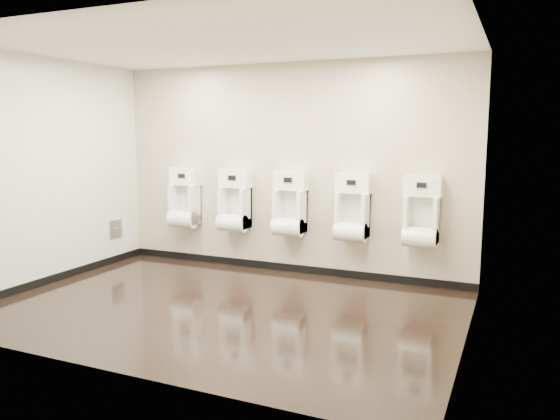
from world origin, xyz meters
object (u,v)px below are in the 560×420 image
(urinal_2, at_px, (290,208))
(urinal_3, at_px, (352,212))
(access_panel, at_px, (115,229))
(urinal_4, at_px, (421,217))
(urinal_1, at_px, (234,205))
(urinal_0, at_px, (185,202))

(urinal_2, xyz_separation_m, urinal_3, (0.86, 0.00, 0.00))
(access_panel, height_order, urinal_4, urinal_4)
(urinal_2, distance_m, urinal_4, 1.71)
(urinal_1, bearing_deg, urinal_0, 180.00)
(access_panel, distance_m, urinal_3, 3.49)
(urinal_1, distance_m, urinal_3, 1.69)
(access_panel, height_order, urinal_0, urinal_0)
(access_panel, height_order, urinal_1, urinal_1)
(urinal_1, bearing_deg, urinal_2, 0.00)
(urinal_0, bearing_deg, urinal_4, 0.00)
(access_panel, relative_size, urinal_3, 0.30)
(urinal_1, relative_size, urinal_2, 1.00)
(urinal_0, bearing_deg, urinal_2, 0.00)
(urinal_2, bearing_deg, access_panel, -171.21)
(urinal_0, xyz_separation_m, urinal_1, (0.82, 0.00, 0.00))
(urinal_4, bearing_deg, access_panel, -174.68)
(urinal_0, bearing_deg, access_panel, -156.94)
(urinal_3, bearing_deg, urinal_0, 180.00)
(access_panel, bearing_deg, urinal_3, 6.63)
(urinal_0, xyz_separation_m, urinal_4, (3.36, 0.00, 0.00))
(urinal_1, bearing_deg, access_panel, -167.16)
(access_panel, bearing_deg, urinal_2, 8.79)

